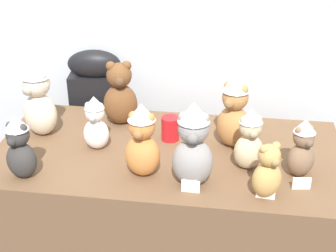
# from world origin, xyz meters

# --- Properties ---
(display_table) EXTENTS (1.51, 0.77, 0.73)m
(display_table) POSITION_xyz_m (0.00, 0.25, 0.37)
(display_table) COLOR brown
(display_table) RESTS_ON ground_plane
(instrument_case) EXTENTS (0.29, 0.15, 1.00)m
(instrument_case) POSITION_xyz_m (-0.46, 0.76, 0.50)
(instrument_case) COLOR black
(instrument_case) RESTS_ON ground_plane
(teddy_bear_honey) EXTENTS (0.15, 0.14, 0.22)m
(teddy_bear_honey) POSITION_xyz_m (0.41, -0.03, 0.84)
(teddy_bear_honey) COLOR tan
(teddy_bear_honey) RESTS_ON display_table
(teddy_bear_sand) EXTENTS (0.15, 0.13, 0.27)m
(teddy_bear_sand) POSITION_xyz_m (0.34, 0.16, 0.86)
(teddy_bear_sand) COLOR #CCB78E
(teddy_bear_sand) RESTS_ON display_table
(teddy_bear_caramel) EXTENTS (0.19, 0.18, 0.33)m
(teddy_bear_caramel) POSITION_xyz_m (0.27, 0.34, 0.90)
(teddy_bear_caramel) COLOR #B27A42
(teddy_bear_caramel) RESTS_ON display_table
(teddy_bear_mocha) EXTENTS (0.14, 0.14, 0.25)m
(teddy_bear_mocha) POSITION_xyz_m (0.54, 0.14, 0.86)
(teddy_bear_mocha) COLOR #7F6047
(teddy_bear_mocha) RESTS_ON display_table
(teddy_bear_snow) EXTENTS (0.11, 0.10, 0.25)m
(teddy_bear_snow) POSITION_xyz_m (-0.31, 0.23, 0.85)
(teddy_bear_snow) COLOR white
(teddy_bear_snow) RESTS_ON display_table
(teddy_bear_cream) EXTENTS (0.20, 0.19, 0.36)m
(teddy_bear_cream) POSITION_xyz_m (-0.60, 0.32, 0.91)
(teddy_bear_cream) COLOR beige
(teddy_bear_cream) RESTS_ON display_table
(teddy_bear_chestnut) EXTENTS (0.19, 0.17, 0.31)m
(teddy_bear_chestnut) POSITION_xyz_m (-0.26, 0.48, 0.88)
(teddy_bear_chestnut) COLOR brown
(teddy_bear_chestnut) RESTS_ON display_table
(teddy_bear_ash) EXTENTS (0.16, 0.14, 0.34)m
(teddy_bear_ash) POSITION_xyz_m (0.13, 0.01, 0.90)
(teddy_bear_ash) COLOR gray
(teddy_bear_ash) RESTS_ON display_table
(teddy_bear_ginger) EXTENTS (0.15, 0.13, 0.31)m
(teddy_bear_ginger) POSITION_xyz_m (-0.07, 0.05, 0.89)
(teddy_bear_ginger) COLOR #D17F3D
(teddy_bear_ginger) RESTS_ON display_table
(teddy_bear_charcoal) EXTENTS (0.14, 0.13, 0.27)m
(teddy_bear_charcoal) POSITION_xyz_m (-0.54, -0.03, 0.87)
(teddy_bear_charcoal) COLOR #383533
(teddy_bear_charcoal) RESTS_ON display_table
(party_cup_red) EXTENTS (0.08, 0.08, 0.11)m
(party_cup_red) POSITION_xyz_m (-0.01, 0.35, 0.79)
(party_cup_red) COLOR red
(party_cup_red) RESTS_ON display_table
(name_card_front_left) EXTENTS (0.07, 0.02, 0.05)m
(name_card_front_left) POSITION_xyz_m (0.41, -0.04, 0.76)
(name_card_front_left) COLOR white
(name_card_front_left) RESTS_ON display_table
(name_card_front_middle) EXTENTS (0.07, 0.02, 0.05)m
(name_card_front_middle) POSITION_xyz_m (0.54, 0.04, 0.76)
(name_card_front_middle) COLOR white
(name_card_front_middle) RESTS_ON display_table
(name_card_front_right) EXTENTS (0.07, 0.01, 0.05)m
(name_card_front_right) POSITION_xyz_m (0.13, -0.04, 0.76)
(name_card_front_right) COLOR white
(name_card_front_right) RESTS_ON display_table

